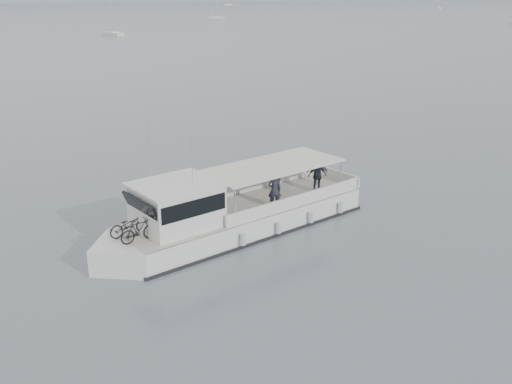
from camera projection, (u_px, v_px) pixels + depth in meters
name	position (u px, v px, depth m)	size (l,w,h in m)	color
ground	(337.00, 219.00, 25.35)	(1400.00, 1400.00, 0.00)	slate
tour_boat	(224.00, 216.00, 23.37)	(12.52, 6.10, 5.28)	white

